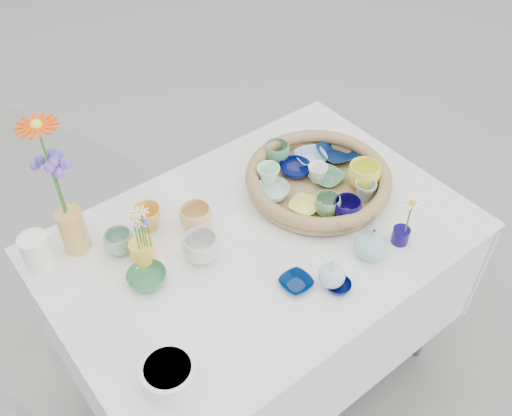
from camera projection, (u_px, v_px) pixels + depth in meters
ground at (259, 367)px, 2.26m from camera, size 80.00×80.00×0.00m
display_table at (259, 367)px, 2.26m from camera, size 1.26×0.86×0.77m
wicker_tray at (318, 180)px, 1.85m from camera, size 0.47×0.47×0.08m
tray_ceramic_0 at (295, 169)px, 1.90m from camera, size 0.13×0.13×0.03m
tray_ceramic_1 at (338, 153)px, 1.96m from camera, size 0.16×0.16×0.03m
tray_ceramic_2 at (364, 175)px, 1.83m from camera, size 0.14×0.14×0.08m
tray_ceramic_3 at (326, 178)px, 1.87m from camera, size 0.13×0.13×0.03m
tray_ceramic_4 at (327, 205)px, 1.75m from camera, size 0.10×0.10×0.07m
tray_ceramic_5 at (273, 191)px, 1.82m from camera, size 0.11×0.11×0.03m
tray_ceramic_6 at (268, 175)px, 1.84m from camera, size 0.10×0.10×0.07m
tray_ceramic_7 at (318, 173)px, 1.86m from camera, size 0.07×0.07×0.06m
tray_ceramic_8 at (311, 157)px, 1.95m from camera, size 0.13×0.13×0.03m
tray_ceramic_9 at (347, 209)px, 1.73m from camera, size 0.11×0.11×0.07m
tray_ceramic_10 at (305, 206)px, 1.78m from camera, size 0.12×0.12×0.02m
tray_ceramic_11 at (365, 191)px, 1.80m from camera, size 0.07×0.07×0.06m
tray_ceramic_12 at (277, 153)px, 1.93m from camera, size 0.09×0.09×0.07m
loose_ceramic_0 at (148, 218)px, 1.72m from camera, size 0.11×0.11×0.08m
loose_ceramic_1 at (196, 218)px, 1.73m from camera, size 0.11×0.11×0.08m
loose_ceramic_2 at (147, 278)px, 1.59m from camera, size 0.12×0.12×0.03m
loose_ceramic_3 at (201, 248)px, 1.64m from camera, size 0.14×0.14×0.08m
loose_ceramic_4 at (296, 283)px, 1.58m from camera, size 0.09×0.09×0.02m
loose_ceramic_5 at (119, 242)px, 1.66m from camera, size 0.10×0.10×0.07m
loose_ceramic_6 at (338, 286)px, 1.58m from camera, size 0.08×0.08×0.02m
fluted_bowl at (169, 375)px, 1.36m from camera, size 0.17×0.17×0.07m
bud_vase_paleblue at (332, 271)px, 1.55m from camera, size 0.10×0.10×0.12m
bud_vase_seafoam at (372, 243)px, 1.64m from camera, size 0.10×0.10×0.10m
bud_vase_cobalt at (401, 235)px, 1.69m from camera, size 0.06×0.06×0.05m
single_daisy at (409, 218)px, 1.63m from camera, size 0.10×0.10×0.13m
tall_vase_yellow at (73, 230)px, 1.64m from camera, size 0.08×0.08×0.14m
gerbera at (52, 172)px, 1.49m from camera, size 0.13×0.13×0.32m
hydrangea at (59, 187)px, 1.54m from camera, size 0.07×0.07×0.24m
white_pitcher at (37, 252)px, 1.61m from camera, size 0.14×0.12×0.11m
daisy_cup at (143, 252)px, 1.63m from camera, size 0.09×0.09×0.08m
daisy_posy at (140, 229)px, 1.55m from camera, size 0.09×0.09×0.14m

